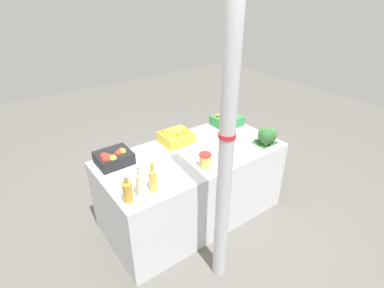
{
  "coord_description": "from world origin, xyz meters",
  "views": [
    {
      "loc": [
        -1.5,
        -2.04,
        2.27
      ],
      "look_at": [
        0.0,
        0.0,
        0.88
      ],
      "focal_mm": 28.0,
      "sensor_mm": 36.0,
      "label": 1
    }
  ],
  "objects_px": {
    "apple_crate": "(113,157)",
    "broccoli_pile": "(267,136)",
    "juice_bottle_golden": "(153,179)",
    "pickle_jar": "(205,160)",
    "orange_crate": "(177,137)",
    "carrot_crate": "(227,120)",
    "support_pole": "(226,147)",
    "juice_bottle_amber": "(128,191)",
    "juice_bottle_cloudy": "(140,184)"
  },
  "relations": [
    {
      "from": "juice_bottle_cloudy",
      "to": "pickle_jar",
      "type": "height_order",
      "value": "juice_bottle_cloudy"
    },
    {
      "from": "support_pole",
      "to": "juice_bottle_amber",
      "type": "height_order",
      "value": "support_pole"
    },
    {
      "from": "carrot_crate",
      "to": "broccoli_pile",
      "type": "height_order",
      "value": "broccoli_pile"
    },
    {
      "from": "apple_crate",
      "to": "orange_crate",
      "type": "xyz_separation_m",
      "value": [
        0.7,
        0.0,
        -0.0
      ]
    },
    {
      "from": "apple_crate",
      "to": "broccoli_pile",
      "type": "height_order",
      "value": "broccoli_pile"
    },
    {
      "from": "pickle_jar",
      "to": "juice_bottle_golden",
      "type": "bearing_deg",
      "value": -176.23
    },
    {
      "from": "orange_crate",
      "to": "pickle_jar",
      "type": "distance_m",
      "value": 0.53
    },
    {
      "from": "support_pole",
      "to": "juice_bottle_cloudy",
      "type": "xyz_separation_m",
      "value": [
        -0.47,
        0.43,
        -0.36
      ]
    },
    {
      "from": "carrot_crate",
      "to": "juice_bottle_golden",
      "type": "height_order",
      "value": "juice_bottle_golden"
    },
    {
      "from": "apple_crate",
      "to": "juice_bottle_cloudy",
      "type": "height_order",
      "value": "juice_bottle_cloudy"
    },
    {
      "from": "broccoli_pile",
      "to": "juice_bottle_amber",
      "type": "height_order",
      "value": "juice_bottle_amber"
    },
    {
      "from": "support_pole",
      "to": "juice_bottle_amber",
      "type": "bearing_deg",
      "value": 143.17
    },
    {
      "from": "apple_crate",
      "to": "orange_crate",
      "type": "distance_m",
      "value": 0.7
    },
    {
      "from": "apple_crate",
      "to": "juice_bottle_golden",
      "type": "height_order",
      "value": "juice_bottle_golden"
    },
    {
      "from": "orange_crate",
      "to": "juice_bottle_amber",
      "type": "relative_size",
      "value": 1.3
    },
    {
      "from": "carrot_crate",
      "to": "pickle_jar",
      "type": "distance_m",
      "value": 0.92
    },
    {
      "from": "juice_bottle_cloudy",
      "to": "carrot_crate",
      "type": "bearing_deg",
      "value": 21.89
    },
    {
      "from": "orange_crate",
      "to": "carrot_crate",
      "type": "xyz_separation_m",
      "value": [
        0.71,
        0.0,
        -0.01
      ]
    },
    {
      "from": "orange_crate",
      "to": "carrot_crate",
      "type": "distance_m",
      "value": 0.71
    },
    {
      "from": "apple_crate",
      "to": "support_pole",
      "type": "bearing_deg",
      "value": -65.76
    },
    {
      "from": "orange_crate",
      "to": "juice_bottle_cloudy",
      "type": "bearing_deg",
      "value": -141.65
    },
    {
      "from": "apple_crate",
      "to": "broccoli_pile",
      "type": "distance_m",
      "value": 1.53
    },
    {
      "from": "support_pole",
      "to": "broccoli_pile",
      "type": "distance_m",
      "value": 1.12
    },
    {
      "from": "apple_crate",
      "to": "carrot_crate",
      "type": "bearing_deg",
      "value": 0.34
    },
    {
      "from": "juice_bottle_golden",
      "to": "orange_crate",
      "type": "bearing_deg",
      "value": 43.35
    },
    {
      "from": "carrot_crate",
      "to": "juice_bottle_golden",
      "type": "bearing_deg",
      "value": -156.37
    },
    {
      "from": "juice_bottle_golden",
      "to": "juice_bottle_cloudy",
      "type": "bearing_deg",
      "value": 180.0
    },
    {
      "from": "juice_bottle_amber",
      "to": "pickle_jar",
      "type": "distance_m",
      "value": 0.78
    },
    {
      "from": "juice_bottle_cloudy",
      "to": "pickle_jar",
      "type": "bearing_deg",
      "value": 3.12
    },
    {
      "from": "carrot_crate",
      "to": "pickle_jar",
      "type": "bearing_deg",
      "value": -144.53
    },
    {
      "from": "apple_crate",
      "to": "juice_bottle_cloudy",
      "type": "distance_m",
      "value": 0.57
    },
    {
      "from": "broccoli_pile",
      "to": "juice_bottle_amber",
      "type": "bearing_deg",
      "value": 179.5
    },
    {
      "from": "broccoli_pile",
      "to": "juice_bottle_golden",
      "type": "height_order",
      "value": "juice_bottle_golden"
    },
    {
      "from": "orange_crate",
      "to": "juice_bottle_golden",
      "type": "distance_m",
      "value": 0.83
    },
    {
      "from": "support_pole",
      "to": "juice_bottle_golden",
      "type": "distance_m",
      "value": 0.67
    },
    {
      "from": "apple_crate",
      "to": "broccoli_pile",
      "type": "bearing_deg",
      "value": -22.22
    },
    {
      "from": "apple_crate",
      "to": "broccoli_pile",
      "type": "xyz_separation_m",
      "value": [
        1.42,
        -0.58,
        0.03
      ]
    },
    {
      "from": "orange_crate",
      "to": "broccoli_pile",
      "type": "bearing_deg",
      "value": -38.98
    },
    {
      "from": "orange_crate",
      "to": "juice_bottle_golden",
      "type": "height_order",
      "value": "juice_bottle_golden"
    },
    {
      "from": "orange_crate",
      "to": "juice_bottle_cloudy",
      "type": "height_order",
      "value": "juice_bottle_cloudy"
    },
    {
      "from": "broccoli_pile",
      "to": "pickle_jar",
      "type": "distance_m",
      "value": 0.77
    },
    {
      "from": "carrot_crate",
      "to": "juice_bottle_cloudy",
      "type": "bearing_deg",
      "value": -158.11
    },
    {
      "from": "orange_crate",
      "to": "juice_bottle_golden",
      "type": "relative_size",
      "value": 1.18
    },
    {
      "from": "carrot_crate",
      "to": "support_pole",
      "type": "bearing_deg",
      "value": -133.43
    },
    {
      "from": "juice_bottle_golden",
      "to": "apple_crate",
      "type": "bearing_deg",
      "value": 99.25
    },
    {
      "from": "juice_bottle_cloudy",
      "to": "juice_bottle_golden",
      "type": "xyz_separation_m",
      "value": [
        0.12,
        0.0,
        -0.01
      ]
    },
    {
      "from": "support_pole",
      "to": "juice_bottle_golden",
      "type": "bearing_deg",
      "value": 129.54
    },
    {
      "from": "juice_bottle_amber",
      "to": "carrot_crate",
      "type": "bearing_deg",
      "value": 20.53
    },
    {
      "from": "carrot_crate",
      "to": "pickle_jar",
      "type": "height_order",
      "value": "carrot_crate"
    },
    {
      "from": "support_pole",
      "to": "carrot_crate",
      "type": "height_order",
      "value": "support_pole"
    }
  ]
}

